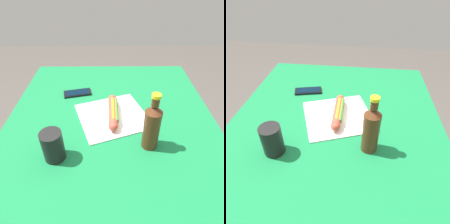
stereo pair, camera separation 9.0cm
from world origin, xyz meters
The scene contains 7 objects.
ground_plane centered at (0.00, 0.00, 0.00)m, with size 6.00×6.00×0.00m, color #47423D.
dining_table centered at (0.00, 0.00, 0.62)m, with size 1.04×0.92×0.76m.
paper_wrapper centered at (0.00, 0.01, 0.76)m, with size 0.28×0.29×0.01m, color white.
hot_dog centered at (0.00, 0.01, 0.79)m, with size 0.24×0.05×0.05m.
cell_phone centered at (-0.19, -0.18, 0.76)m, with size 0.09×0.15×0.01m.
soda_bottle centered at (0.17, 0.14, 0.86)m, with size 0.06×0.06×0.23m.
drinking_cup centered at (0.23, -0.20, 0.82)m, with size 0.08×0.08×0.12m, color black.
Camera 1 is at (0.72, 0.00, 1.34)m, focal length 32.80 mm.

